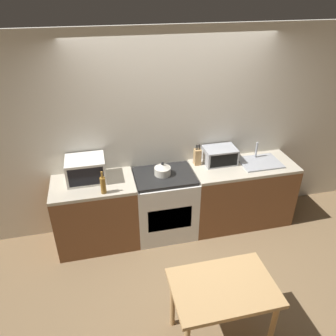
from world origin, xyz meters
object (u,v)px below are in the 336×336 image
object	(u,v)px
stove_range	(165,204)
bottle	(103,185)
kettle	(163,169)
toaster_oven	(220,156)
dining_table	(223,294)
microwave	(86,169)

from	to	relation	value
stove_range	bottle	distance (m)	0.97
bottle	kettle	bearing A→B (deg)	18.39
stove_range	toaster_oven	xyz separation A→B (m)	(0.78, 0.14, 0.56)
stove_range	toaster_oven	world-z (taller)	toaster_oven
stove_range	kettle	xyz separation A→B (m)	(-0.02, 0.02, 0.52)
bottle	toaster_oven	bearing A→B (deg)	13.46
kettle	bottle	bearing A→B (deg)	-161.61
bottle	stove_range	bearing A→B (deg)	16.85
kettle	dining_table	world-z (taller)	kettle
stove_range	dining_table	xyz separation A→B (m)	(0.15, -1.65, 0.18)
kettle	bottle	world-z (taller)	bottle
microwave	stove_range	bearing A→B (deg)	-6.30
bottle	dining_table	world-z (taller)	bottle
stove_range	toaster_oven	distance (m)	0.97
toaster_oven	dining_table	world-z (taller)	toaster_oven
stove_range	kettle	bearing A→B (deg)	142.46
microwave	toaster_oven	xyz separation A→B (m)	(1.72, 0.03, -0.04)
stove_range	kettle	world-z (taller)	kettle
kettle	dining_table	size ratio (longest dim) A/B	0.23
kettle	microwave	xyz separation A→B (m)	(-0.92, 0.09, 0.07)
toaster_oven	dining_table	distance (m)	1.93
kettle	bottle	xyz separation A→B (m)	(-0.74, -0.25, 0.04)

